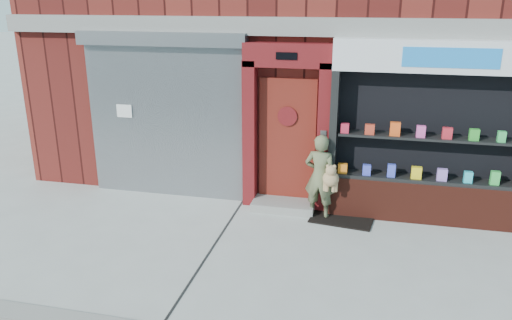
% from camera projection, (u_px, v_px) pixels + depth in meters
% --- Properties ---
extents(ground, '(80.00, 80.00, 0.00)m').
position_uv_depth(ground, '(314.00, 261.00, 7.18)').
color(ground, '#9E9E99').
rests_on(ground, ground).
extents(shutter_bay, '(3.10, 0.30, 3.04)m').
position_uv_depth(shutter_bay, '(165.00, 106.00, 9.07)').
color(shutter_bay, gray).
rests_on(shutter_bay, ground).
extents(red_door_bay, '(1.52, 0.58, 2.90)m').
position_uv_depth(red_door_bay, '(287.00, 128.00, 8.61)').
color(red_door_bay, '#5D1013').
rests_on(red_door_bay, ground).
extents(pharmacy_bay, '(3.50, 0.41, 3.00)m').
position_uv_depth(pharmacy_bay, '(438.00, 143.00, 8.06)').
color(pharmacy_bay, '#531D13').
rests_on(pharmacy_bay, ground).
extents(woman, '(0.62, 0.48, 1.46)m').
position_uv_depth(woman, '(321.00, 176.00, 8.39)').
color(woman, '#5E6442').
rests_on(woman, ground).
extents(doormat, '(1.12, 0.86, 0.03)m').
position_uv_depth(doormat, '(342.00, 218.00, 8.53)').
color(doormat, black).
rests_on(doormat, ground).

